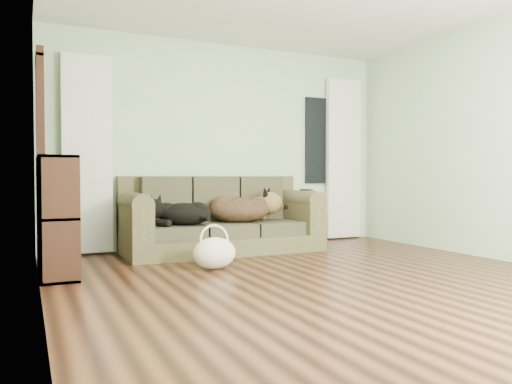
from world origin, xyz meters
name	(u,v)px	position (x,y,z in m)	size (l,w,h in m)	color
floor	(331,282)	(0.00, 0.00, 0.00)	(5.00, 5.00, 0.00)	black
wall_back	(224,145)	(0.00, 2.50, 1.30)	(4.50, 0.04, 2.60)	beige
wall_left	(40,114)	(-2.25, 0.00, 1.30)	(0.04, 5.00, 2.60)	beige
curtain_left	(87,154)	(-1.70, 2.42, 1.15)	(0.55, 0.08, 2.25)	white
curtain_right	(344,159)	(1.80, 2.42, 1.15)	(0.55, 0.08, 2.25)	white
window_pane	(321,141)	(1.45, 2.47, 1.40)	(0.50, 0.03, 1.20)	black
door_casing	(41,161)	(-2.20, 2.05, 1.05)	(0.07, 0.60, 2.10)	black
sofa	(223,214)	(-0.22, 1.97, 0.45)	(2.30, 0.99, 0.94)	#473C21
dog_black_lab	(181,213)	(-0.76, 1.89, 0.48)	(0.62, 0.43, 0.26)	black
dog_shepherd	(242,210)	(0.02, 1.96, 0.49)	(0.76, 0.54, 0.34)	black
tv_remote	(307,190)	(0.83, 1.82, 0.73)	(0.04, 0.16, 0.02)	black
tote_bag	(214,252)	(-0.69, 0.98, 0.16)	(0.42, 0.33, 0.31)	#EEE2C8
bookshelf	(57,220)	(-2.09, 1.28, 0.50)	(0.32, 0.86, 1.08)	black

